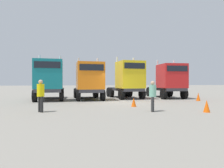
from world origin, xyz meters
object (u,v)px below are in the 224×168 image
Objects in this scene: semi_truck_yellow at (128,79)px; semi_truck_red at (169,80)px; traffic_cone_far at (134,102)px; traffic_cone_near at (198,97)px; semi_truck_orange at (89,81)px; semi_truck_teal at (49,80)px; visitor_with_camera at (153,94)px; traffic_cone_mid at (207,106)px; visitor_in_hivis at (41,93)px.

semi_truck_yellow reaches higher than semi_truck_red.
traffic_cone_far is (-1.50, -6.54, -1.68)m from semi_truck_yellow.
traffic_cone_near is at bearing 22.17° from traffic_cone_far.
traffic_cone_far is (2.57, -5.84, -1.54)m from semi_truck_orange.
traffic_cone_far is at bearing 21.55° from semi_truck_orange.
semi_truck_teal is at bearing -94.84° from semi_truck_orange.
semi_truck_red is 3.33× the size of visitor_with_camera.
semi_truck_orange is 10.87m from traffic_cone_mid.
semi_truck_teal is 13.31m from traffic_cone_mid.
traffic_cone_mid is (-2.71, -9.39, -1.54)m from semi_truck_red.
traffic_cone_mid is at bearing 30.16° from semi_truck_orange.
traffic_cone_near reaches higher than traffic_cone_far.
traffic_cone_near is at bearing -15.16° from visitor_in_hivis.
semi_truck_orange is 8.78m from visitor_with_camera.
semi_truck_red reaches higher than visitor_with_camera.
semi_truck_teal is 13.72m from traffic_cone_near.
visitor_in_hivis is at bearing 0.79° from semi_truck_teal.
semi_truck_teal reaches higher than visitor_in_hivis.
semi_truck_teal is at bearing 166.67° from traffic_cone_near.
visitor_with_camera is at bearing 36.15° from semi_truck_teal.
visitor_in_hivis is 6.32m from visitor_with_camera.
visitor_with_camera is 2.52m from traffic_cone_far.
visitor_in_hivis is (-3.31, -7.19, -0.78)m from semi_truck_orange.
visitor_in_hivis is 2.61× the size of traffic_cone_mid.
semi_truck_orange is at bearing 162.79° from traffic_cone_near.
visitor_in_hivis is at bearing -161.93° from traffic_cone_near.
semi_truck_teal is 3.66m from semi_truck_orange.
semi_truck_orange is 8.47m from semi_truck_red.
semi_truck_red is 8.66m from traffic_cone_far.
semi_truck_yellow reaches higher than semi_truck_teal.
semi_truck_teal reaches higher than traffic_cone_near.
traffic_cone_far is (-5.90, -6.14, -1.59)m from semi_truck_red.
semi_truck_yellow is 6.92m from traffic_cone_far.
semi_truck_yellow is at bearing 97.59° from semi_truck_orange.
semi_truck_red is 3.78m from traffic_cone_near.
traffic_cone_near is at bearing 70.60° from semi_truck_orange.
visitor_in_hivis is at bearing 168.13° from traffic_cone_mid.
traffic_cone_far is (6.23, -6.01, -1.63)m from semi_truck_teal.
semi_truck_orange reaches higher than traffic_cone_near.
semi_truck_orange is at bearing 85.44° from semi_truck_teal.
semi_truck_red is at bearing 88.69° from semi_truck_teal.
traffic_cone_near reaches higher than traffic_cone_mid.
visitor_with_camera is (-5.55, -8.53, -0.87)m from semi_truck_red.
semi_truck_orange is 3.37× the size of visitor_in_hivis.
traffic_cone_far is at bearing 44.11° from semi_truck_teal.
traffic_cone_far is at bearing 134.46° from traffic_cone_mid.
semi_truck_yellow is 7.91× the size of traffic_cone_near.
semi_truck_red is at bearing 46.12° from traffic_cone_far.
semi_truck_teal is 7.42m from visitor_in_hivis.
semi_truck_teal reaches higher than semi_truck_orange.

